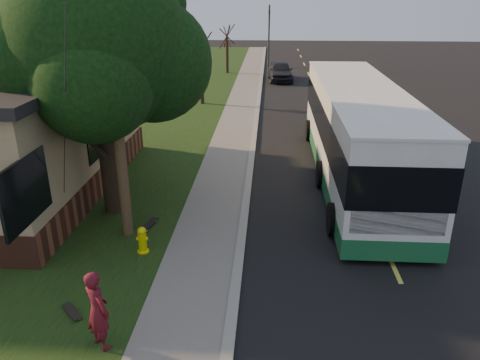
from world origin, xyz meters
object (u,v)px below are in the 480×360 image
at_px(bare_tree_near, 201,70).
at_px(transit_bus, 357,130).
at_px(skateboard_main, 149,224).
at_px(skateboard_spare, 72,311).
at_px(utility_pole, 112,75).
at_px(dumpster, 16,160).
at_px(leafy_tree, 99,45).
at_px(fire_hydrant, 142,240).
at_px(distant_car, 280,71).
at_px(traffic_signal, 269,32).
at_px(bare_tree_far, 227,50).
at_px(skateboarder, 97,310).

xyz_separation_m(bare_tree_near, transit_bus, (7.45, -11.91, -0.31)).
height_order(skateboard_main, skateboard_spare, skateboard_main).
height_order(bare_tree_near, transit_bus, bare_tree_near).
distance_m(utility_pole, dumpster, 8.11).
xyz_separation_m(leafy_tree, transit_bus, (8.12, 3.44, -3.32)).
distance_m(fire_hydrant, bare_tree_near, 18.10).
distance_m(fire_hydrant, dumpster, 8.23).
distance_m(fire_hydrant, transit_bus, 9.05).
bearing_deg(distant_car, fire_hydrant, -102.34).
distance_m(bare_tree_near, transit_bus, 14.05).
height_order(fire_hydrant, skateboard_main, fire_hydrant).
relative_size(utility_pole, skateboard_spare, 13.97).
distance_m(fire_hydrant, skateboard_main, 1.50).
height_order(traffic_signal, transit_bus, traffic_signal).
distance_m(bare_tree_far, traffic_signal, 5.44).
bearing_deg(bare_tree_near, fire_hydrant, -87.14).
distance_m(leafy_tree, skateboarder, 7.73).
bearing_deg(skateboard_spare, dumpster, 123.83).
bearing_deg(skateboard_main, leafy_tree, 138.89).
height_order(fire_hydrant, distant_car, distant_car).
distance_m(utility_pole, skateboard_main, 4.55).
bearing_deg(fire_hydrant, utility_pole, 125.38).
distance_m(bare_tree_near, distant_car, 10.27).
xyz_separation_m(skateboarder, skateboard_spare, (-0.99, 0.92, -0.80)).
xyz_separation_m(bare_tree_near, dumpster, (-5.36, -12.66, -1.51)).
bearing_deg(traffic_signal, skateboard_spare, -96.21).
height_order(skateboarder, skateboard_spare, skateboarder).
bearing_deg(utility_pole, distant_car, 79.48).
distance_m(utility_pole, skateboard_spare, 5.81).
height_order(fire_hydrant, transit_bus, transit_bus).
relative_size(bare_tree_near, dumpster, 2.75).
relative_size(utility_pole, leafy_tree, 1.16).
bearing_deg(distant_car, dumpster, -119.38).
height_order(fire_hydrant, leafy_tree, leafy_tree).
relative_size(utility_pole, skateboarder, 5.35).
xyz_separation_m(leafy_tree, skateboard_spare, (0.68, -5.32, -5.05)).
bearing_deg(transit_bus, leafy_tree, -157.03).
distance_m(skateboard_spare, distant_car, 29.96).
bearing_deg(skateboarder, bare_tree_near, -48.82).
height_order(transit_bus, skateboard_spare, transit_bus).
distance_m(bare_tree_near, skateboarder, 21.65).
height_order(bare_tree_near, dumpster, bare_tree_near).
bearing_deg(utility_pole, fire_hydrant, -54.62).
relative_size(transit_bus, dumpster, 8.17).
bearing_deg(dumpster, skateboarder, -54.56).
bearing_deg(bare_tree_near, leafy_tree, -92.50).
height_order(utility_pole, transit_bus, utility_pole).
relative_size(bare_tree_near, skateboarder, 2.54).
bearing_deg(utility_pole, skateboard_main, 42.78).
xyz_separation_m(utility_pole, dumpster, (-5.55, 4.35, -3.99)).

